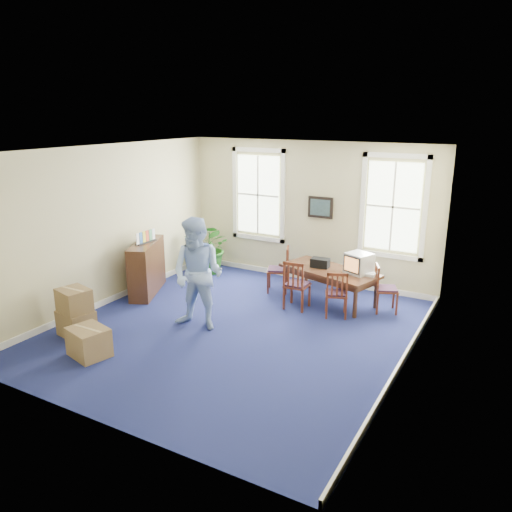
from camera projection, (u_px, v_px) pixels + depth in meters
The scene contains 25 objects.
floor at pixel (235, 329), 9.06m from camera, with size 6.50×6.50×0.00m, color navy.
ceiling at pixel (233, 150), 8.17m from camera, with size 6.50×6.50×0.00m, color white.
wall_back at pixel (309, 212), 11.34m from camera, with size 6.50×6.50×0.00m, color #C4BA89.
wall_front at pixel (90, 306), 5.89m from camera, with size 6.50×6.50×0.00m, color #C4BA89.
wall_left at pixel (107, 226), 10.02m from camera, with size 6.50×6.50×0.00m, color #C4BA89.
wall_right at pixel (411, 270), 7.21m from camera, with size 6.50×6.50×0.00m, color #C4BA89.
baseboard_back at pixel (306, 277), 11.75m from camera, with size 6.00×0.04×0.12m, color white.
baseboard_left at pixel (114, 298), 10.43m from camera, with size 0.04×6.50×0.12m, color white.
baseboard_right at pixel (400, 365), 7.66m from camera, with size 0.04×6.50×0.12m, color white.
window_left at pixel (258, 195), 11.85m from camera, with size 1.40×0.12×2.20m, color white, non-canonical shape.
window_right at pixel (393, 207), 10.35m from camera, with size 1.40×0.12×2.20m, color white, non-canonical shape.
wall_picture at pixel (320, 207), 11.12m from camera, with size 0.58×0.06×0.48m, color black, non-canonical shape.
conference_table at pixel (329, 285), 10.35m from camera, with size 2.02×0.92×0.69m, color #462717, non-canonical shape.
crt_tv at pixel (359, 263), 9.95m from camera, with size 0.45×0.49×0.41m, color #B7B7BC, non-canonical shape.
game_console at pixel (371, 274), 9.84m from camera, with size 0.17×0.22×0.05m, color white.
equipment_bag at pixel (320, 263), 10.37m from camera, with size 0.37×0.24×0.19m, color black.
chair_near_left at pixel (297, 284), 9.92m from camera, with size 0.45×0.45×1.01m, color maroon, non-canonical shape.
chair_near_right at pixel (336, 293), 9.54m from camera, with size 0.42×0.42×0.93m, color maroon, non-canonical shape.
chair_end_left at pixel (278, 269), 10.86m from camera, with size 0.45×0.45×1.00m, color maroon, non-canonical shape.
chair_end_right at pixel (386, 289), 9.75m from camera, with size 0.43×0.43×0.95m, color maroon, non-canonical shape.
man at pixel (198, 274), 8.86m from camera, with size 1.00×0.77×2.04m, color #97B6EA.
credenza at pixel (147, 267), 10.77m from camera, with size 0.42×1.47×1.15m, color #462717.
brochure_rack at pixel (146, 235), 10.56m from camera, with size 0.11×0.61×0.27m, color #99999E, non-canonical shape.
potted_plant at pixel (210, 247), 12.06m from camera, with size 1.16×1.01×1.29m, color #1D5817.
cardboard_boxes at pixel (89, 311), 8.70m from camera, with size 1.58×1.58×0.90m, color olive, non-canonical shape.
Camera 1 is at (4.38, -7.09, 3.80)m, focal length 35.00 mm.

